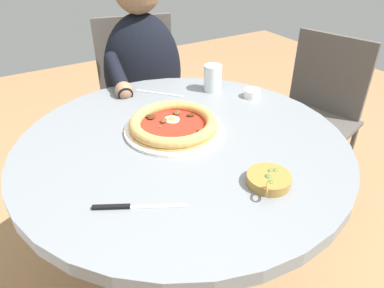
# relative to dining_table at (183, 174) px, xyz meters

# --- Properties ---
(dining_table) EXTENTS (0.99, 0.99, 0.76)m
(dining_table) POSITION_rel_dining_table_xyz_m (0.00, 0.00, 0.00)
(dining_table) COLOR gray
(dining_table) RESTS_ON ground
(pizza_on_plate) EXTENTS (0.31, 0.31, 0.05)m
(pizza_on_plate) POSITION_rel_dining_table_xyz_m (0.01, 0.07, 0.15)
(pizza_on_plate) COLOR white
(pizza_on_plate) RESTS_ON dining_table
(water_glass) EXTENTS (0.07, 0.07, 0.10)m
(water_glass) POSITION_rel_dining_table_xyz_m (0.28, 0.26, 0.17)
(water_glass) COLOR silver
(water_glass) RESTS_ON dining_table
(steak_knife) EXTENTS (0.19, 0.11, 0.01)m
(steak_knife) POSITION_rel_dining_table_xyz_m (-0.26, -0.19, 0.13)
(steak_knife) COLOR silver
(steak_knife) RESTS_ON dining_table
(ramekin_capers) EXTENTS (0.06, 0.06, 0.03)m
(ramekin_capers) POSITION_rel_dining_table_xyz_m (0.37, 0.13, 0.14)
(ramekin_capers) COLOR white
(ramekin_capers) RESTS_ON dining_table
(olive_pan) EXTENTS (0.12, 0.11, 0.05)m
(olive_pan) POSITION_rel_dining_table_xyz_m (0.08, -0.29, 0.14)
(olive_pan) COLOR olive
(olive_pan) RESTS_ON dining_table
(fork_utensil) EXTENTS (0.13, 0.15, 0.00)m
(fork_utensil) POSITION_rel_dining_table_xyz_m (0.09, 0.34, 0.13)
(fork_utensil) COLOR #BCBCC1
(fork_utensil) RESTS_ON dining_table
(diner_person) EXTENTS (0.43, 0.48, 1.17)m
(diner_person) POSITION_rel_dining_table_xyz_m (0.16, 0.66, -0.11)
(diner_person) COLOR #282833
(diner_person) RESTS_ON ground
(cafe_chair_diner) EXTENTS (0.53, 0.53, 0.92)m
(cafe_chair_diner) POSITION_rel_dining_table_xyz_m (0.20, 0.80, -0.08)
(cafe_chair_diner) COLOR #504A45
(cafe_chair_diner) RESTS_ON ground
(cafe_chair_spare_far) EXTENTS (0.53, 0.53, 0.85)m
(cafe_chair_spare_far) POSITION_rel_dining_table_xyz_m (0.91, 0.27, -0.11)
(cafe_chair_spare_far) COLOR #504A45
(cafe_chair_spare_far) RESTS_ON ground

